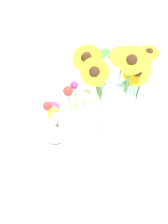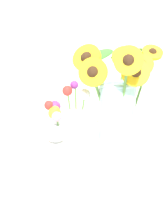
% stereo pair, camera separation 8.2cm
% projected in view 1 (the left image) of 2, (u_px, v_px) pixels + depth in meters
% --- Properties ---
extents(ground_plane, '(6.00, 6.00, 0.00)m').
position_uv_depth(ground_plane, '(75.00, 158.00, 0.80)').
color(ground_plane, silver).
extents(serving_tray, '(0.40, 0.40, 0.02)m').
position_uv_depth(serving_tray, '(84.00, 147.00, 0.85)').
color(serving_tray, white).
rests_on(serving_tray, ground_plane).
extents(mason_jar_sunflowers, '(0.28, 0.22, 0.32)m').
position_uv_depth(mason_jar_sunflowers, '(117.00, 101.00, 0.80)').
color(mason_jar_sunflowers, '#9ED1D6').
rests_on(mason_jar_sunflowers, serving_tray).
extents(vase_small_center, '(0.09, 0.09, 0.20)m').
position_uv_depth(vase_small_center, '(77.00, 124.00, 0.78)').
color(vase_small_center, white).
rests_on(vase_small_center, serving_tray).
extents(vase_bulb_right, '(0.07, 0.08, 0.14)m').
position_uv_depth(vase_bulb_right, '(54.00, 124.00, 0.84)').
color(vase_bulb_right, white).
rests_on(vase_bulb_right, serving_tray).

